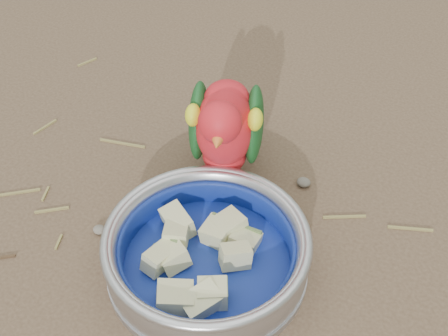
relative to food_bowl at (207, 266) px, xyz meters
The scene contains 6 objects.
ground 0.09m from the food_bowl, 75.70° to the right, with size 60.00×60.00×0.00m, color brown.
food_bowl is the anchor object (origin of this frame).
bowl_wall 0.03m from the food_bowl, ahead, with size 0.24×0.24×0.04m, color #B2B2BA, non-canonical shape.
fruit_wedges 0.02m from the food_bowl, ahead, with size 0.14×0.14×0.03m, color beige, non-canonical shape.
lory_parrot 0.17m from the food_bowl, 109.96° to the left, with size 0.10×0.20×0.16m, color red, non-canonical shape.
ground_debris 0.06m from the food_bowl, 26.12° to the right, with size 0.90×0.80×0.01m, color olive, non-canonical shape.
Camera 1 is at (0.21, -0.31, 0.60)m, focal length 50.00 mm.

